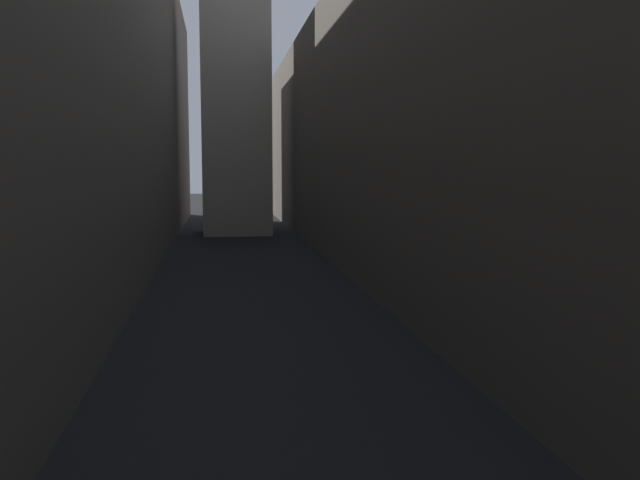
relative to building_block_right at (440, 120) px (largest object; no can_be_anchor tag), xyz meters
The scene contains 2 objects.
ground_plane 14.61m from the building_block_right, 169.94° to the right, with size 264.00×264.00×0.00m, color black.
building_block_right is the anchor object (origin of this frame).
Camera 1 is at (-1.73, 10.63, 6.28)m, focal length 38.47 mm.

